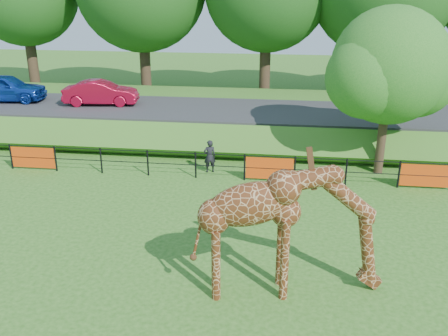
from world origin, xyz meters
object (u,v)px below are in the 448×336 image
(car_red, at_px, (101,93))
(visitor, at_px, (210,156))
(giraffe, at_px, (290,231))
(car_blue, at_px, (5,88))
(tree_east, at_px, (392,70))

(car_red, distance_m, visitor, 8.68)
(giraffe, bearing_deg, car_blue, 128.52)
(visitor, bearing_deg, car_blue, -45.15)
(car_blue, bearing_deg, tree_east, -109.33)
(giraffe, height_order, visitor, giraffe)
(car_blue, xyz_separation_m, car_red, (5.43, -0.10, -0.10))
(giraffe, relative_size, visitor, 3.49)
(visitor, xyz_separation_m, tree_east, (7.13, 0.91, 3.58))
(car_blue, distance_m, car_red, 5.43)
(tree_east, bearing_deg, giraffe, -112.52)
(giraffe, distance_m, car_red, 16.92)
(giraffe, relative_size, car_red, 1.28)
(visitor, height_order, tree_east, tree_east)
(visitor, bearing_deg, tree_east, 166.71)
(car_red, height_order, visitor, car_red)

